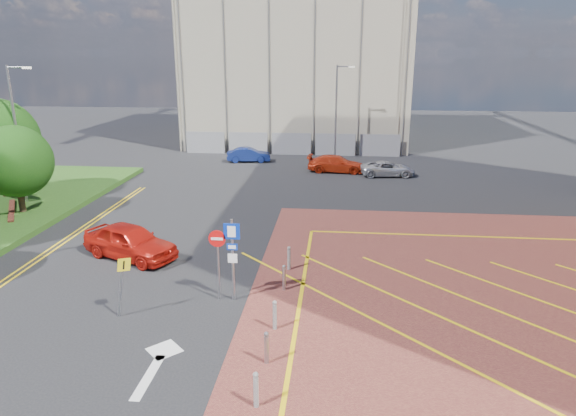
# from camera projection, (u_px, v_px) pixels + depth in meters

# --- Properties ---
(ground) EXTENTS (140.00, 140.00, 0.00)m
(ground) POSITION_uv_depth(u_px,v_px,m) (215.00, 312.00, 18.49)
(ground) COLOR black
(ground) RESTS_ON ground
(tree_c) EXTENTS (4.00, 4.00, 4.90)m
(tree_c) POSITION_uv_depth(u_px,v_px,m) (15.00, 161.00, 28.35)
(tree_c) COLOR #3D2B1C
(tree_c) RESTS_ON grass_bed
(lamp_left_far) EXTENTS (1.53, 0.16, 8.00)m
(lamp_left_far) POSITION_uv_depth(u_px,v_px,m) (17.00, 130.00, 29.92)
(lamp_left_far) COLOR #9EA0A8
(lamp_left_far) RESTS_ON grass_bed
(lamp_back) EXTENTS (1.53, 0.16, 8.00)m
(lamp_back) POSITION_uv_depth(u_px,v_px,m) (337.00, 109.00, 43.51)
(lamp_back) COLOR #9EA0A8
(lamp_back) RESTS_ON ground
(sign_cluster) EXTENTS (1.17, 0.12, 3.20)m
(sign_cluster) POSITION_uv_depth(u_px,v_px,m) (227.00, 251.00, 18.83)
(sign_cluster) COLOR #9EA0A8
(sign_cluster) RESTS_ON ground
(warning_sign) EXTENTS (0.63, 0.39, 2.25)m
(warning_sign) POSITION_uv_depth(u_px,v_px,m) (122.00, 280.00, 17.73)
(warning_sign) COLOR #9EA0A8
(warning_sign) RESTS_ON ground
(bollard_row) EXTENTS (0.14, 11.14, 0.90)m
(bollard_row) POSITION_uv_depth(u_px,v_px,m) (272.00, 327.00, 16.55)
(bollard_row) COLOR #9EA0A8
(bollard_row) RESTS_ON forecourt
(construction_building) EXTENTS (21.20, 19.20, 22.00)m
(construction_building) POSITION_uv_depth(u_px,v_px,m) (300.00, 32.00, 53.40)
(construction_building) COLOR #9E9581
(construction_building) RESTS_ON ground
(construction_fence) EXTENTS (21.60, 0.06, 2.00)m
(construction_fence) POSITION_uv_depth(u_px,v_px,m) (302.00, 144.00, 46.68)
(construction_fence) COLOR gray
(construction_fence) RESTS_ON ground
(car_red_left) EXTENTS (4.96, 3.57, 1.57)m
(car_red_left) POSITION_uv_depth(u_px,v_px,m) (130.00, 241.00, 23.16)
(car_red_left) COLOR red
(car_red_left) RESTS_ON ground
(car_blue_back) EXTENTS (3.84, 1.77, 1.22)m
(car_blue_back) POSITION_uv_depth(u_px,v_px,m) (249.00, 155.00, 43.81)
(car_blue_back) COLOR navy
(car_blue_back) RESTS_ON ground
(car_red_back) EXTENTS (4.60, 2.14, 1.30)m
(car_red_back) POSITION_uv_depth(u_px,v_px,m) (336.00, 164.00, 40.08)
(car_red_back) COLOR #B9290F
(car_red_back) RESTS_ON ground
(car_silver_back) EXTENTS (4.21, 2.27, 1.12)m
(car_silver_back) POSITION_uv_depth(u_px,v_px,m) (388.00, 169.00, 38.76)
(car_silver_back) COLOR #B6B7BE
(car_silver_back) RESTS_ON ground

